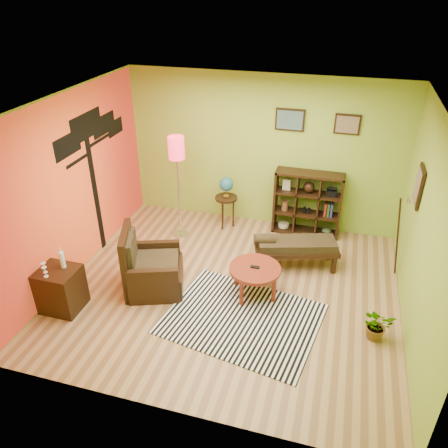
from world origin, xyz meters
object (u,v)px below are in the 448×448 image
(floor_lamp, at_px, (177,157))
(bench, at_px, (294,246))
(potted_plant, at_px, (376,327))
(coffee_table, at_px, (255,271))
(cube_shelf, at_px, (308,204))
(globe_table, at_px, (226,190))
(armchair, at_px, (150,271))
(side_cabinet, at_px, (61,289))

(floor_lamp, distance_m, bench, 2.45)
(potted_plant, bearing_deg, coffee_table, 164.97)
(bench, distance_m, potted_plant, 1.86)
(cube_shelf, distance_m, potted_plant, 2.80)
(globe_table, bearing_deg, armchair, -105.69)
(armchair, xyz_separation_m, potted_plant, (3.30, -0.17, -0.14))
(side_cabinet, xyz_separation_m, potted_plant, (4.33, 0.60, -0.16))
(floor_lamp, bearing_deg, cube_shelf, 18.27)
(armchair, xyz_separation_m, side_cabinet, (-1.03, -0.77, 0.02))
(armchair, bearing_deg, cube_shelf, 47.96)
(coffee_table, xyz_separation_m, armchair, (-1.55, -0.30, -0.10))
(coffee_table, height_order, armchair, armchair)
(globe_table, bearing_deg, cube_shelf, 7.05)
(side_cabinet, height_order, floor_lamp, floor_lamp)
(side_cabinet, distance_m, bench, 3.60)
(floor_lamp, relative_size, bench, 1.33)
(bench, height_order, potted_plant, bench)
(floor_lamp, xyz_separation_m, potted_plant, (3.41, -1.76, -1.36))
(cube_shelf, xyz_separation_m, potted_plant, (1.21, -2.48, -0.43))
(floor_lamp, bearing_deg, bench, -11.46)
(coffee_table, relative_size, armchair, 0.72)
(potted_plant, bearing_deg, floor_lamp, 152.77)
(coffee_table, bearing_deg, side_cabinet, -157.53)
(coffee_table, height_order, potted_plant, coffee_table)
(coffee_table, distance_m, floor_lamp, 2.39)
(globe_table, distance_m, cube_shelf, 1.51)
(side_cabinet, xyz_separation_m, bench, (3.04, 1.92, 0.07))
(armchair, height_order, globe_table, armchair)
(armchair, bearing_deg, potted_plant, -2.99)
(cube_shelf, bearing_deg, potted_plant, -63.96)
(floor_lamp, height_order, globe_table, floor_lamp)
(armchair, bearing_deg, floor_lamp, 94.24)
(globe_table, bearing_deg, coffee_table, -62.54)
(armchair, bearing_deg, side_cabinet, -143.23)
(cube_shelf, bearing_deg, armchair, -132.04)
(armchair, distance_m, floor_lamp, 2.00)
(floor_lamp, bearing_deg, side_cabinet, -111.20)
(cube_shelf, distance_m, bench, 1.18)
(globe_table, distance_m, bench, 1.76)
(armchair, height_order, cube_shelf, cube_shelf)
(globe_table, bearing_deg, bench, -34.59)
(side_cabinet, bearing_deg, potted_plant, 7.86)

